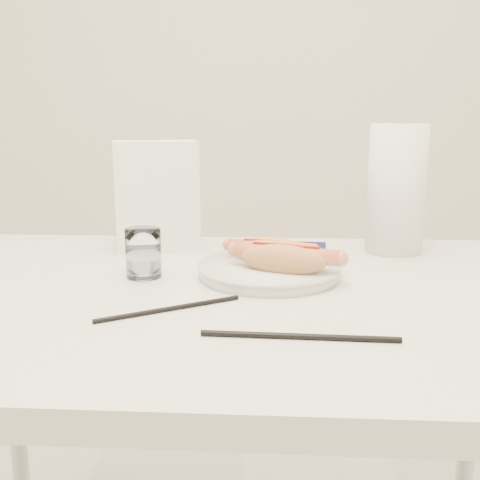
# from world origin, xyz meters

# --- Properties ---
(table) EXTENTS (1.20, 0.80, 0.75)m
(table) POSITION_xyz_m (0.00, 0.00, 0.69)
(table) COLOR silver
(table) RESTS_ON ground
(plate) EXTENTS (0.31, 0.31, 0.02)m
(plate) POSITION_xyz_m (0.08, 0.07, 0.76)
(plate) COLOR silver
(plate) RESTS_ON table
(hotdog_left) EXTENTS (0.15, 0.08, 0.04)m
(hotdog_left) POSITION_xyz_m (0.08, 0.10, 0.79)
(hotdog_left) COLOR tan
(hotdog_left) RESTS_ON plate
(hotdog_right) EXTENTS (0.18, 0.11, 0.05)m
(hotdog_right) POSITION_xyz_m (0.10, 0.04, 0.79)
(hotdog_right) COLOR #D08251
(hotdog_right) RESTS_ON plate
(water_glass) EXTENTS (0.06, 0.06, 0.09)m
(water_glass) POSITION_xyz_m (-0.14, 0.06, 0.79)
(water_glass) COLOR silver
(water_glass) RESTS_ON table
(chopstick_near) EXTENTS (0.19, 0.12, 0.01)m
(chopstick_near) POSITION_xyz_m (-0.07, -0.12, 0.75)
(chopstick_near) COLOR black
(chopstick_near) RESTS_ON table
(chopstick_far) EXTENTS (0.25, 0.02, 0.01)m
(chopstick_far) POSITION_xyz_m (0.12, -0.21, 0.75)
(chopstick_far) COLOR black
(chopstick_far) RESTS_ON table
(napkin_box) EXTENTS (0.19, 0.13, 0.23)m
(napkin_box) POSITION_xyz_m (-0.16, 0.27, 0.86)
(napkin_box) COLOR white
(napkin_box) RESTS_ON table
(navy_napkin) EXTENTS (0.15, 0.15, 0.01)m
(navy_napkin) POSITION_xyz_m (0.12, 0.26, 0.75)
(navy_napkin) COLOR #13153C
(navy_napkin) RESTS_ON table
(paper_towel_roll) EXTENTS (0.14, 0.14, 0.26)m
(paper_towel_roll) POSITION_xyz_m (0.33, 0.28, 0.88)
(paper_towel_roll) COLOR white
(paper_towel_roll) RESTS_ON table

